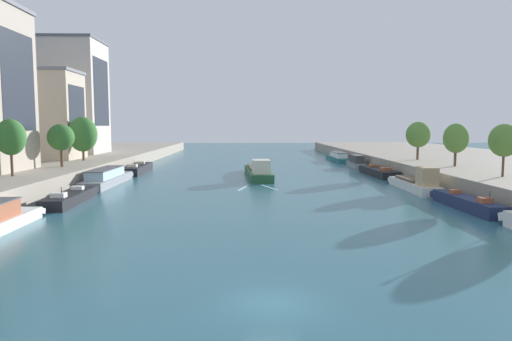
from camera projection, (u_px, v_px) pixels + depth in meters
name	position (u px, v px, depth m)	size (l,w,h in m)	color
ground_plane	(272.00, 304.00, 21.84)	(400.00, 400.00, 0.00)	#2D6070
quay_left	(3.00, 169.00, 75.55)	(36.00, 170.00, 2.50)	gray
quay_right	(497.00, 168.00, 77.34)	(36.00, 170.00, 2.50)	gray
barge_midriver	(258.00, 171.00, 74.97)	(4.44, 19.81, 3.25)	#235633
wake_behind_barge	(256.00, 188.00, 62.26)	(5.59, 6.05, 0.03)	#A0CCD6
moored_boat_left_downstream	(71.00, 197.00, 50.27)	(2.85, 12.48, 2.22)	black
moored_boat_left_midway	(107.00, 178.00, 65.42)	(3.26, 16.75, 2.39)	gray
moored_boat_left_second	(137.00, 168.00, 82.69)	(3.47, 15.64, 2.43)	black
moored_boat_right_end	(466.00, 203.00, 46.43)	(2.27, 12.63, 2.34)	#1E284C
moored_boat_right_upstream	(416.00, 183.00, 59.44)	(2.75, 14.02, 3.39)	silver
moored_boat_right_near	(378.00, 172.00, 77.36)	(3.21, 14.31, 2.32)	black
moored_boat_right_gap_after	(356.00, 162.00, 92.50)	(2.39, 10.62, 2.50)	gray
moored_boat_right_downstream	(338.00, 157.00, 109.00)	(2.83, 16.41, 2.17)	#23666B
tree_left_midway	(11.00, 137.00, 53.22)	(3.37, 3.37, 6.61)	brown
tree_left_distant	(61.00, 137.00, 65.54)	(3.68, 3.68, 6.07)	brown
tree_left_by_lamp	(83.00, 134.00, 77.26)	(4.72, 4.72, 7.31)	brown
tree_right_far	(504.00, 140.00, 52.79)	(3.39, 3.39, 6.06)	brown
tree_right_second	(456.00, 138.00, 66.38)	(3.54, 3.54, 6.16)	brown
tree_right_past_mid	(418.00, 135.00, 79.06)	(4.10, 4.10, 6.49)	brown
building_left_corner	(34.00, 115.00, 80.38)	(15.24, 9.55, 15.42)	#B2A38E
building_left_tall	(70.00, 97.00, 96.88)	(13.33, 12.61, 23.62)	#BCB2A8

